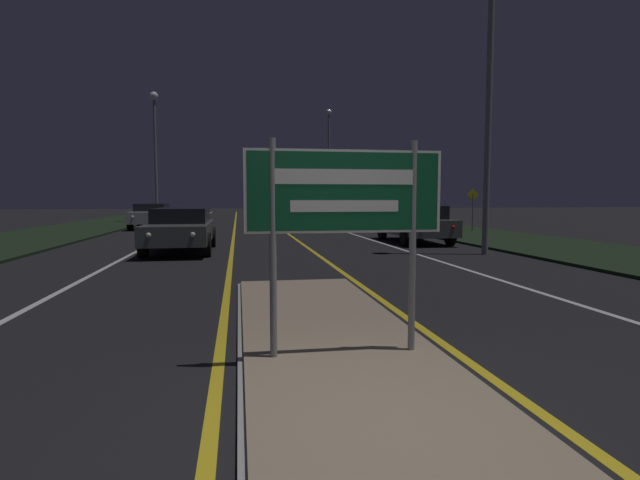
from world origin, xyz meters
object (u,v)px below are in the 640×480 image
(streetlight_right_near, at_px, (491,35))
(streetlight_right_far, at_px, (329,154))
(streetlight_left_far, at_px, (155,136))
(car_receding_1, at_px, (300,214))
(car_receding_0, at_px, (415,223))
(car_approaching_1, at_px, (151,215))
(car_receding_2, at_px, (287,210))
(highway_sign, at_px, (345,203))
(car_approaching_0, at_px, (181,228))
(warning_sign, at_px, (473,205))

(streetlight_right_near, xyz_separation_m, streetlight_right_far, (0.08, 26.29, -1.07))
(streetlight_left_far, bearing_deg, car_receding_1, -40.71)
(streetlight_right_far, distance_m, car_receding_0, 22.50)
(car_approaching_1, bearing_deg, streetlight_left_far, 96.41)
(streetlight_right_far, bearing_deg, car_receding_0, -91.83)
(streetlight_right_near, xyz_separation_m, car_receding_0, (-0.63, 4.26, -5.59))
(car_receding_2, distance_m, car_approaching_1, 11.61)
(car_receding_1, bearing_deg, highway_sign, -95.88)
(streetlight_right_near, relative_size, car_approaching_0, 2.00)
(car_receding_1, bearing_deg, streetlight_right_near, -74.88)
(highway_sign, bearing_deg, car_receding_0, 67.15)
(streetlight_left_far, distance_m, car_receding_1, 12.78)
(car_receding_1, bearing_deg, car_receding_2, 89.06)
(highway_sign, bearing_deg, car_receding_1, 84.12)
(streetlight_left_far, distance_m, car_approaching_0, 20.44)
(car_approaching_1, bearing_deg, car_approaching_0, -76.71)
(highway_sign, relative_size, car_approaching_0, 0.45)
(car_receding_0, bearing_deg, streetlight_right_far, 88.17)
(streetlight_right_far, height_order, car_receding_1, streetlight_right_far)
(car_receding_2, xyz_separation_m, car_approaching_0, (-5.31, -20.54, -0.06))
(highway_sign, relative_size, car_approaching_1, 0.50)
(highway_sign, distance_m, warning_sign, 20.62)
(streetlight_right_near, bearing_deg, car_receding_1, 105.12)
(streetlight_left_far, bearing_deg, streetlight_right_near, -59.71)
(highway_sign, relative_size, car_receding_0, 0.46)
(streetlight_right_near, bearing_deg, car_approaching_1, 129.10)
(streetlight_right_near, xyz_separation_m, car_receding_2, (-3.66, 22.82, -5.53))
(car_approaching_0, distance_m, car_approaching_1, 12.69)
(highway_sign, height_order, car_approaching_1, highway_sign)
(car_receding_0, xyz_separation_m, car_receding_2, (-3.03, 18.56, 0.06))
(car_approaching_1, bearing_deg, streetlight_right_near, -50.90)
(streetlight_right_far, bearing_deg, streetlight_right_near, -90.17)
(streetlight_right_far, xyz_separation_m, car_approaching_1, (-11.97, -11.66, -4.51))
(car_receding_2, bearing_deg, streetlight_left_far, -173.06)
(car_approaching_1, bearing_deg, car_receding_0, -42.64)
(car_receding_2, bearing_deg, warning_sign, -60.80)
(streetlight_right_far, relative_size, car_receding_0, 1.89)
(car_approaching_1, bearing_deg, car_receding_2, 44.87)
(car_receding_0, bearing_deg, highway_sign, -112.85)
(car_receding_1, bearing_deg, warning_sign, -32.79)
(streetlight_right_far, height_order, car_approaching_0, streetlight_right_far)
(highway_sign, relative_size, car_receding_2, 0.51)
(highway_sign, xyz_separation_m, warning_sign, (10.22, 17.90, -0.30))
(streetlight_right_far, bearing_deg, streetlight_left_far, -160.29)
(car_receding_1, height_order, car_receding_2, car_receding_2)
(streetlight_left_far, xyz_separation_m, streetlight_right_near, (12.68, -21.72, 0.46))
(car_receding_1, bearing_deg, car_approaching_1, 176.11)
(streetlight_right_near, bearing_deg, car_approaching_0, 165.74)
(car_approaching_1, bearing_deg, highway_sign, -76.33)
(car_receding_1, height_order, warning_sign, warning_sign)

